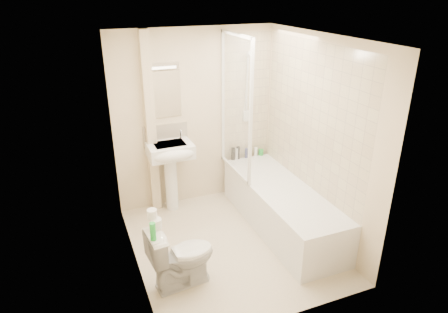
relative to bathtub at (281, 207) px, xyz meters
name	(u,v)px	position (x,y,z in m)	size (l,w,h in m)	color
floor	(230,244)	(-0.75, -0.11, -0.29)	(2.50, 2.50, 0.00)	beige
wall_back	(195,119)	(-0.75, 1.14, 0.91)	(2.20, 0.02, 2.40)	beige
wall_left	(128,168)	(-1.85, -0.11, 0.91)	(0.02, 2.50, 2.40)	beige
wall_right	(317,139)	(0.35, -0.11, 0.91)	(0.02, 2.50, 2.40)	beige
ceiling	(232,37)	(-0.75, -0.11, 2.11)	(2.20, 2.50, 0.02)	white
tile_back	(246,98)	(0.00, 1.12, 1.14)	(0.70, 0.01, 1.75)	beige
tile_right	(312,118)	(0.34, 0.00, 1.14)	(0.01, 2.10, 1.75)	beige
pipe_boxing	(151,126)	(-1.37, 1.08, 0.91)	(0.12, 0.12, 2.40)	beige
splashback	(166,135)	(-1.17, 1.13, 0.74)	(0.60, 0.01, 0.30)	beige
mirror	(163,95)	(-1.17, 1.12, 1.29)	(0.46, 0.01, 0.60)	white
strip_light	(162,66)	(-1.17, 1.10, 1.66)	(0.42, 0.07, 0.07)	silver
bathtub	(281,207)	(0.00, 0.00, 0.00)	(0.70, 2.10, 0.55)	white
shower_screen	(236,107)	(-0.35, 0.68, 1.16)	(0.04, 0.92, 1.80)	white
shower_fixture	(247,90)	(0.00, 1.08, 1.26)	(0.10, 0.16, 0.99)	white
pedestal_sink	(171,158)	(-1.17, 0.90, 0.49)	(0.58, 0.51, 1.11)	white
bottle_black_a	(233,154)	(-0.22, 1.05, 0.35)	(0.05, 0.05, 0.18)	black
bottle_white_a	(237,154)	(-0.17, 1.05, 0.34)	(0.05, 0.05, 0.17)	silver
bottle_black_b	(238,153)	(-0.14, 1.05, 0.35)	(0.05, 0.05, 0.19)	black
bottle_blue	(246,153)	(-0.01, 1.05, 0.33)	(0.05, 0.05, 0.14)	#121751
bottle_cream	(250,152)	(0.04, 1.05, 0.34)	(0.07, 0.07, 0.15)	beige
bottle_white_b	(256,152)	(0.14, 1.05, 0.33)	(0.05, 0.05, 0.13)	white
bottle_green	(261,152)	(0.23, 1.05, 0.30)	(0.07, 0.07, 0.09)	green
toilet	(182,256)	(-1.47, -0.56, 0.05)	(0.71, 0.45, 0.68)	white
toilet_roll_lower	(156,224)	(-1.69, -0.49, 0.45)	(0.11, 0.11, 0.10)	white
toilet_roll_upper	(152,214)	(-1.71, -0.45, 0.54)	(0.10, 0.10, 0.09)	white
green_bottle	(153,232)	(-1.76, -0.67, 0.49)	(0.06, 0.06, 0.18)	green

